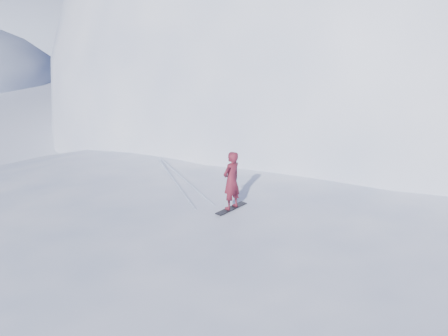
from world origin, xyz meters
name	(u,v)px	position (x,y,z in m)	size (l,w,h in m)	color
ground	(221,299)	(0.00, 0.00, 0.00)	(400.00, 400.00, 0.00)	white
near_ridge	(228,249)	(1.00, 3.00, 0.00)	(36.00, 28.00, 4.80)	white
summit_peak	(376,109)	(22.00, 26.00, 0.00)	(60.00, 56.00, 56.00)	white
peak_shoulder	(284,131)	(10.00, 20.00, 0.00)	(28.00, 24.00, 18.00)	white
wind_bumps	(192,266)	(-0.56, 2.12, 0.00)	(16.00, 14.40, 1.00)	white
snowboard	(231,208)	(0.72, 1.49, 2.41)	(1.35, 0.25, 0.02)	black
snowboarder	(231,181)	(0.72, 1.49, 3.40)	(0.71, 0.47, 1.96)	maroon
board_tracks	(179,179)	(-0.56, 4.69, 2.42)	(1.38, 5.97, 0.04)	silver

